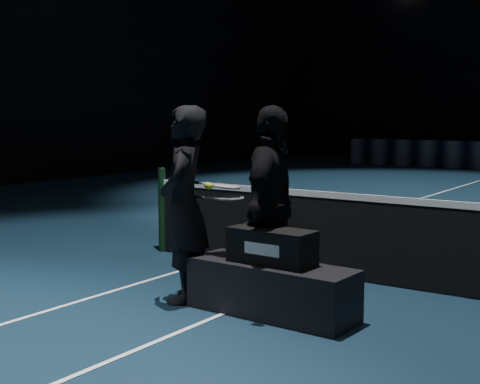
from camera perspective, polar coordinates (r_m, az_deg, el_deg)
The scene contains 9 objects.
net_post_left at distance 8.79m, azimuth -6.66°, elevation -1.52°, with size 0.10×0.10×1.10m, color black.
player_bench at distance 6.07m, azimuth 2.71°, elevation -8.27°, with size 1.57×0.52×0.47m, color black.
racket_bag at distance 5.98m, azimuth 2.73°, elevation -4.64°, with size 0.78×0.33×0.31m, color black.
bag_signature at distance 5.84m, azimuth 1.85°, elevation -4.92°, with size 0.37×0.00×0.10m, color white.
player_a at distance 6.41m, azimuth -4.82°, elevation -1.06°, with size 0.69×0.45×1.88m, color black.
player_b at distance 6.17m, azimuth 2.62°, elevation -1.34°, with size 1.10×0.46×1.88m, color black.
racket_lower at distance 6.26m, azimuth -0.95°, elevation -0.52°, with size 0.68×0.22×0.03m, color black, non-canonical shape.
racket_upper at distance 6.30m, azimuth -1.29°, elevation 0.49°, with size 0.68×0.22×0.03m, color black, non-canonical shape.
tennis_balls at distance 6.31m, azimuth -2.64°, elevation 0.68°, with size 0.12×0.10×0.12m, color yellow, non-canonical shape.
Camera 1 is at (-0.65, -6.53, 1.81)m, focal length 50.00 mm.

